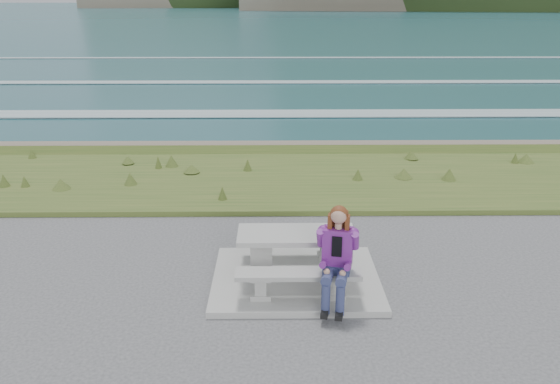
{
  "coord_description": "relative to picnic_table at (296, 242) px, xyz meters",
  "views": [
    {
      "loc": [
        -0.34,
        -7.64,
        4.23
      ],
      "look_at": [
        -0.24,
        1.2,
        1.08
      ],
      "focal_mm": 35.0,
      "sensor_mm": 36.0,
      "label": 1
    }
  ],
  "objects": [
    {
      "name": "shore_drop",
      "position": [
        -0.0,
        7.9,
        -0.68
      ],
      "size": [
        160.0,
        0.8,
        2.2
      ],
      "primitive_type": "cube",
      "color": "#645D4B",
      "rests_on": "ground"
    },
    {
      "name": "bench_landward",
      "position": [
        0.0,
        -0.7,
        -0.23
      ],
      "size": [
        1.8,
        0.35,
        0.45
      ],
      "color": "#A5A5A0",
      "rests_on": "concrete_slab"
    },
    {
      "name": "picnic_table",
      "position": [
        0.0,
        0.0,
        0.0
      ],
      "size": [
        1.8,
        0.75,
        0.75
      ],
      "color": "#A5A5A0",
      "rests_on": "concrete_slab"
    },
    {
      "name": "grass_verge",
      "position": [
        -0.0,
        5.0,
        -0.68
      ],
      "size": [
        160.0,
        4.5,
        0.22
      ],
      "primitive_type": "cube",
      "color": "#355620",
      "rests_on": "ground"
    },
    {
      "name": "concrete_slab",
      "position": [
        -0.0,
        0.0,
        -0.63
      ],
      "size": [
        2.6,
        2.1,
        0.1
      ],
      "primitive_type": "cube",
      "color": "#A5A5A0",
      "rests_on": "ground"
    },
    {
      "name": "bench_seaward",
      "position": [
        0.0,
        0.7,
        -0.23
      ],
      "size": [
        1.8,
        0.35,
        0.45
      ],
      "color": "#A5A5A0",
      "rests_on": "concrete_slab"
    },
    {
      "name": "ocean",
      "position": [
        -0.0,
        25.09,
        -2.42
      ],
      "size": [
        1600.0,
        1600.0,
        0.09
      ],
      "color": "#21555F",
      "rests_on": "ground"
    },
    {
      "name": "seated_woman",
      "position": [
        0.52,
        -0.83,
        -0.05
      ],
      "size": [
        0.55,
        0.79,
        1.45
      ],
      "rotation": [
        0.0,
        0.0,
        -0.22
      ],
      "color": "navy",
      "rests_on": "concrete_slab"
    }
  ]
}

